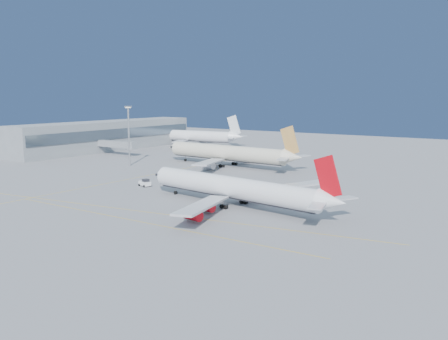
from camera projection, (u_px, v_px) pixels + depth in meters
ground at (168, 208)px, 127.52m from camera, size 500.00×500.00×0.00m
terminal at (107, 136)px, 260.00m from camera, size 18.40×110.00×15.00m
jet_bridge at (118, 144)px, 237.54m from camera, size 23.60×3.60×6.90m
taxiway_lines at (143, 197)px, 140.93m from camera, size 118.86×140.00×0.02m
airliner_virgin at (235, 188)px, 128.66m from camera, size 64.05×57.06×15.82m
airliner_etihad at (229, 153)px, 200.90m from camera, size 67.47×62.20×17.60m
airliner_third at (191, 136)px, 284.11m from camera, size 66.24×60.68×17.77m
pushback_tug at (145, 183)px, 157.51m from camera, size 4.73×3.58×2.42m
light_mast at (129, 131)px, 201.30m from camera, size 2.09×2.09×24.20m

